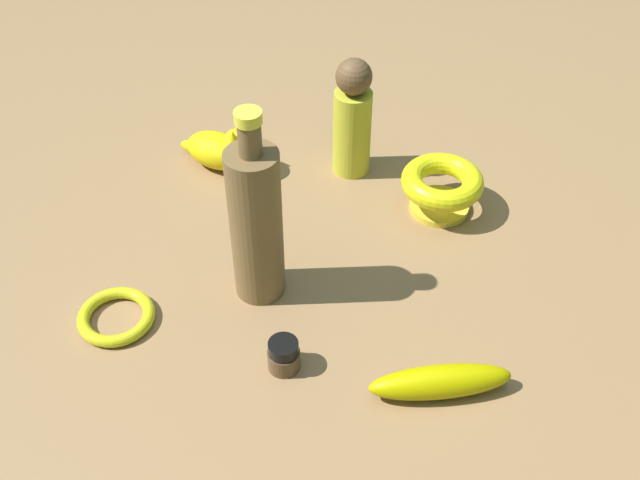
% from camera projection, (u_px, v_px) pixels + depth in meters
% --- Properties ---
extents(ground, '(2.00, 2.00, 0.00)m').
position_uv_depth(ground, '(320.00, 266.00, 1.04)').
color(ground, '#936D47').
extents(banana, '(0.10, 0.17, 0.04)m').
position_uv_depth(banana, '(440.00, 382.00, 0.88)').
color(banana, '#BCB104').
rests_on(banana, ground).
extents(bowl, '(0.12, 0.12, 0.07)m').
position_uv_depth(bowl, '(442.00, 185.00, 1.10)').
color(bowl, yellow).
rests_on(bowl, ground).
extents(nail_polish_jar, '(0.04, 0.04, 0.04)m').
position_uv_depth(nail_polish_jar, '(284.00, 355.00, 0.91)').
color(nail_polish_jar, brown).
rests_on(nail_polish_jar, ground).
extents(bangle, '(0.10, 0.10, 0.02)m').
position_uv_depth(bangle, '(116.00, 317.00, 0.97)').
color(bangle, gold).
rests_on(bangle, ground).
extents(cat_figurine, '(0.09, 0.14, 0.09)m').
position_uv_depth(cat_figurine, '(224.00, 148.00, 1.18)').
color(cat_figurine, yellow).
rests_on(cat_figurine, ground).
extents(person_figure_adult, '(0.08, 0.08, 0.19)m').
position_uv_depth(person_figure_adult, '(353.00, 119.00, 1.14)').
color(person_figure_adult, gold).
rests_on(person_figure_adult, ground).
extents(bottle_tall, '(0.07, 0.07, 0.27)m').
position_uv_depth(bottle_tall, '(256.00, 222.00, 0.94)').
color(bottle_tall, brown).
rests_on(bottle_tall, ground).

